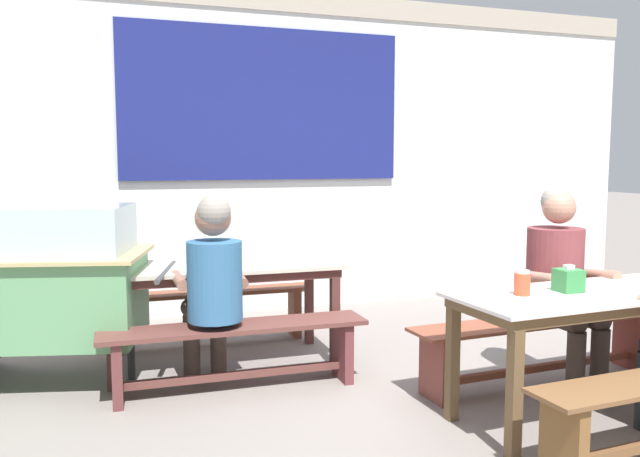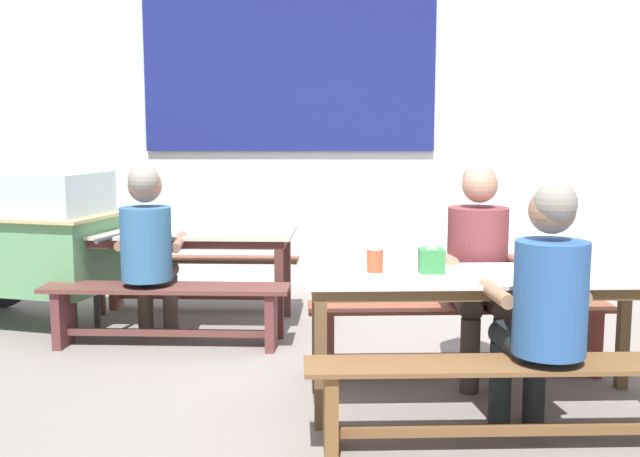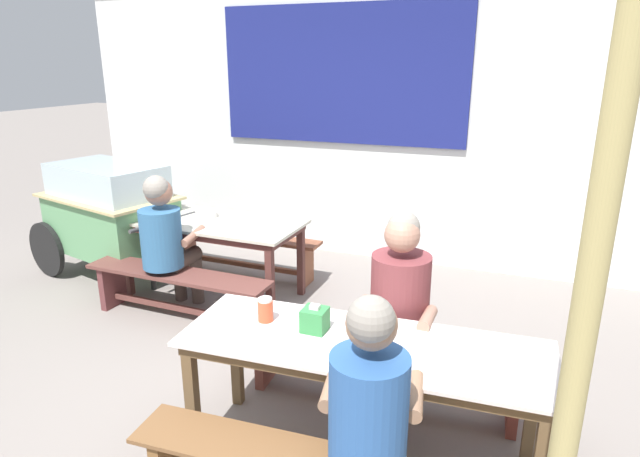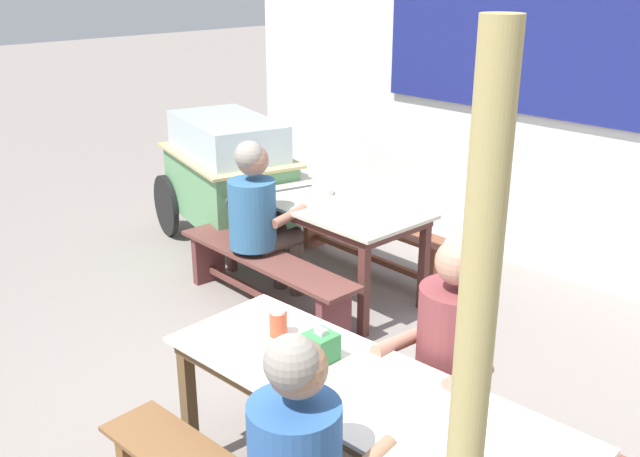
% 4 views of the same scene
% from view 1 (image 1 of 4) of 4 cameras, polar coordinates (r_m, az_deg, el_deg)
% --- Properties ---
extents(ground_plane, '(40.00, 40.00, 0.00)m').
position_cam_1_polar(ground_plane, '(4.01, 12.32, -15.15)').
color(ground_plane, gray).
extents(backdrop_wall, '(7.20, 0.23, 3.01)m').
position_cam_1_polar(backdrop_wall, '(6.31, -1.04, 7.35)').
color(backdrop_wall, white).
rests_on(backdrop_wall, ground_plane).
extents(dining_table_far, '(1.66, 0.77, 0.72)m').
position_cam_1_polar(dining_table_far, '(4.57, -8.80, -3.99)').
color(dining_table_far, beige).
rests_on(dining_table_far, ground_plane).
extents(dining_table_near, '(1.93, 0.74, 0.72)m').
position_cam_1_polar(dining_table_near, '(3.99, 24.35, -5.96)').
color(dining_table_near, silver).
rests_on(dining_table_near, ground_plane).
extents(bench_far_back, '(1.63, 0.28, 0.42)m').
position_cam_1_polar(bench_far_back, '(5.18, -9.71, -6.88)').
color(bench_far_back, brown).
rests_on(bench_far_back, ground_plane).
extents(bench_far_front, '(1.67, 0.35, 0.42)m').
position_cam_1_polar(bench_far_front, '(4.12, -7.47, -10.18)').
color(bench_far_front, brown).
rests_on(bench_far_front, ground_plane).
extents(bench_near_back, '(1.84, 0.42, 0.42)m').
position_cam_1_polar(bench_near_back, '(4.46, 18.92, -9.38)').
color(bench_near_back, brown).
rests_on(bench_near_back, ground_plane).
extents(food_cart, '(1.82, 1.17, 1.15)m').
position_cam_1_polar(food_cart, '(4.54, -23.88, -4.09)').
color(food_cart, '#619C67').
rests_on(food_cart, ground_plane).
extents(person_right_near_table, '(0.47, 0.56, 1.28)m').
position_cam_1_polar(person_right_near_table, '(4.38, 20.47, -3.81)').
color(person_right_near_table, '#41332D').
rests_on(person_right_near_table, ground_plane).
extents(person_left_back_turned, '(0.46, 0.57, 1.23)m').
position_cam_1_polar(person_left_back_turned, '(4.07, -9.48, -4.46)').
color(person_left_back_turned, '#4A3C35').
rests_on(person_left_back_turned, ground_plane).
extents(tissue_box, '(0.13, 0.12, 0.15)m').
position_cam_1_polar(tissue_box, '(3.80, 21.12, -4.28)').
color(tissue_box, '#368846').
rests_on(tissue_box, dining_table_near).
extents(condiment_jar, '(0.09, 0.09, 0.14)m').
position_cam_1_polar(condiment_jar, '(3.62, 17.45, -4.61)').
color(condiment_jar, '#D94F2E').
rests_on(condiment_jar, dining_table_near).
extents(soup_bowl, '(0.16, 0.16, 0.05)m').
position_cam_1_polar(soup_bowl, '(4.63, -10.05, -2.66)').
color(soup_bowl, silver).
rests_on(soup_bowl, dining_table_far).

